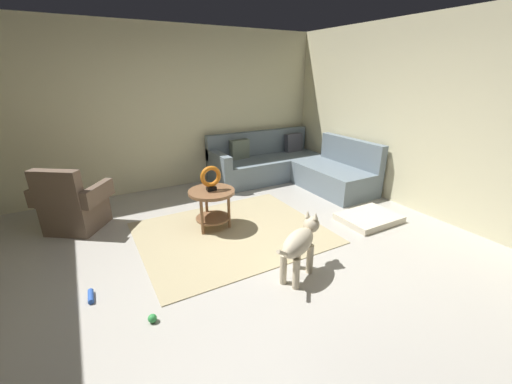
{
  "coord_description": "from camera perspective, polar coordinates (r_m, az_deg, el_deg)",
  "views": [
    {
      "loc": [
        -1.38,
        -2.64,
        1.97
      ],
      "look_at": [
        0.45,
        0.6,
        0.55
      ],
      "focal_mm": 22.18,
      "sensor_mm": 36.0,
      "label": 1
    }
  ],
  "objects": [
    {
      "name": "torus_sculpture",
      "position": [
        4.05,
        -8.16,
        2.57
      ],
      "size": [
        0.28,
        0.08,
        0.33
      ],
      "color": "black",
      "rests_on": "side_table"
    },
    {
      "name": "area_rug",
      "position": [
        4.16,
        -4.31,
        -7.33
      ],
      "size": [
        2.3,
        1.9,
        0.01
      ],
      "primitive_type": "cube",
      "color": "tan",
      "rests_on": "ground_plane"
    },
    {
      "name": "side_table",
      "position": [
        4.15,
        -7.95,
        -1.3
      ],
      "size": [
        0.6,
        0.6,
        0.54
      ],
      "color": "brown",
      "rests_on": "ground_plane"
    },
    {
      "name": "wall_right",
      "position": [
        5.1,
        29.51,
        11.29
      ],
      "size": [
        0.12,
        6.0,
        2.7
      ],
      "primitive_type": "cube",
      "color": "beige",
      "rests_on": "ground_plane"
    },
    {
      "name": "ground_plane",
      "position": [
        3.6,
        -1.58,
        -13.28
      ],
      "size": [
        6.0,
        6.0,
        0.1
      ],
      "primitive_type": "cube",
      "color": "#B7B2A8"
    },
    {
      "name": "dog_toy_ball",
      "position": [
        2.98,
        -18.18,
        -20.85
      ],
      "size": [
        0.07,
        0.07,
        0.07
      ],
      "primitive_type": "sphere",
      "color": "green",
      "rests_on": "ground_plane"
    },
    {
      "name": "dog_toy_rope",
      "position": [
        3.44,
        -27.65,
        -16.32
      ],
      "size": [
        0.06,
        0.19,
        0.05
      ],
      "primitive_type": "cylinder",
      "rotation": [
        0.0,
        1.57,
        1.53
      ],
      "color": "blue",
      "rests_on": "ground_plane"
    },
    {
      "name": "sectional_couch",
      "position": [
        5.99,
        6.12,
        4.47
      ],
      "size": [
        2.2,
        2.25,
        0.88
      ],
      "color": "slate",
      "rests_on": "ground_plane"
    },
    {
      "name": "armchair",
      "position": [
        4.75,
        -30.13,
        -2.34
      ],
      "size": [
        1.0,
        0.95,
        0.88
      ],
      "rotation": [
        0.0,
        0.0,
        -0.62
      ],
      "color": "brown",
      "rests_on": "ground_plane"
    },
    {
      "name": "dog_bed_mat",
      "position": [
        4.73,
        19.68,
        -4.42
      ],
      "size": [
        0.8,
        0.6,
        0.09
      ],
      "primitive_type": "cube",
      "color": "beige",
      "rests_on": "ground_plane"
    },
    {
      "name": "wall_back",
      "position": [
        5.78,
        -15.98,
        13.96
      ],
      "size": [
        6.0,
        0.12,
        2.7
      ],
      "primitive_type": "cube",
      "color": "beige",
      "rests_on": "ground_plane"
    },
    {
      "name": "dog",
      "position": [
        3.2,
        7.93,
        -9.12
      ],
      "size": [
        0.78,
        0.44,
        0.63
      ],
      "rotation": [
        0.0,
        0.0,
        5.18
      ],
      "color": "beige",
      "rests_on": "ground_plane"
    }
  ]
}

